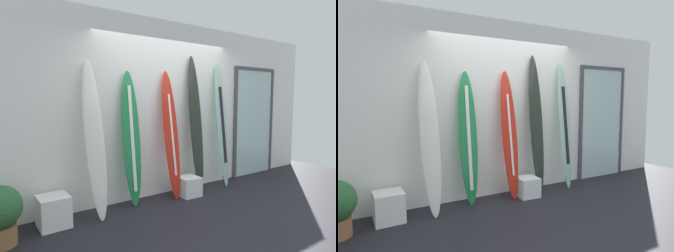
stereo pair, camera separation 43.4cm
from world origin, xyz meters
The scene contains 10 objects.
ground centered at (0.00, 0.00, -0.02)m, with size 8.00×8.00×0.04m, color black.
wall_back centered at (0.00, 1.30, 1.40)m, with size 7.20×0.20×2.80m, color white.
surfboard_ivory centered at (-1.33, 0.92, 1.02)m, with size 0.27×0.48×2.08m.
surfboard_emerald centered at (-0.74, 1.03, 0.98)m, with size 0.28×0.27×1.97m.
surfboard_crimson centered at (-0.08, 0.97, 0.99)m, with size 0.27×0.41×2.00m.
surfboard_charcoal centered at (0.45, 1.00, 1.14)m, with size 0.25×0.37×2.28m.
surfboard_seafoam centered at (1.04, 0.98, 1.08)m, with size 0.23×0.35×2.19m.
display_block_left centered at (-1.87, 0.92, 0.19)m, with size 0.37×0.37×0.38m.
display_block_center centered at (0.19, 0.86, 0.15)m, with size 0.34×0.34×0.31m.
glass_door centered at (2.16, 1.18, 1.13)m, with size 1.18×0.06×2.19m.
Camera 2 is at (-2.23, -2.84, 1.55)m, focal length 30.23 mm.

